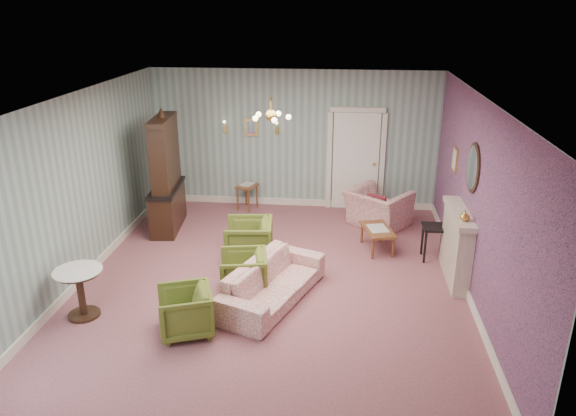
# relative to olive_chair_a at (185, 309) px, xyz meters

# --- Properties ---
(floor) EXTENTS (7.00, 7.00, 0.00)m
(floor) POSITION_rel_olive_chair_a_xyz_m (0.97, 1.54, -0.35)
(floor) COLOR #975861
(floor) RESTS_ON ground
(ceiling) EXTENTS (7.00, 7.00, 0.00)m
(ceiling) POSITION_rel_olive_chair_a_xyz_m (0.97, 1.54, 2.55)
(ceiling) COLOR white
(ceiling) RESTS_ON ground
(wall_back) EXTENTS (6.00, 0.00, 6.00)m
(wall_back) POSITION_rel_olive_chair_a_xyz_m (0.97, 5.04, 1.10)
(wall_back) COLOR gray
(wall_back) RESTS_ON ground
(wall_front) EXTENTS (6.00, 0.00, 6.00)m
(wall_front) POSITION_rel_olive_chair_a_xyz_m (0.97, -1.96, 1.10)
(wall_front) COLOR gray
(wall_front) RESTS_ON ground
(wall_left) EXTENTS (0.00, 7.00, 7.00)m
(wall_left) POSITION_rel_olive_chair_a_xyz_m (-2.03, 1.54, 1.10)
(wall_left) COLOR gray
(wall_left) RESTS_ON ground
(wall_right) EXTENTS (0.00, 7.00, 7.00)m
(wall_right) POSITION_rel_olive_chair_a_xyz_m (3.97, 1.54, 1.10)
(wall_right) COLOR gray
(wall_right) RESTS_ON ground
(wall_right_floral) EXTENTS (0.00, 7.00, 7.00)m
(wall_right_floral) POSITION_rel_olive_chair_a_xyz_m (3.95, 1.54, 1.10)
(wall_right_floral) COLOR #C16089
(wall_right_floral) RESTS_ON ground
(door) EXTENTS (1.12, 0.12, 2.16)m
(door) POSITION_rel_olive_chair_a_xyz_m (2.27, 5.00, 0.73)
(door) COLOR white
(door) RESTS_ON floor
(olive_chair_a) EXTENTS (0.84, 0.86, 0.70)m
(olive_chair_a) POSITION_rel_olive_chair_a_xyz_m (0.00, 0.00, 0.00)
(olive_chair_a) COLOR olive
(olive_chair_a) RESTS_ON floor
(olive_chair_b) EXTENTS (0.76, 0.79, 0.71)m
(olive_chair_b) POSITION_rel_olive_chair_a_xyz_m (0.57, 1.16, 0.00)
(olive_chair_b) COLOR olive
(olive_chair_b) RESTS_ON floor
(olive_chair_c) EXTENTS (0.80, 0.85, 0.80)m
(olive_chair_c) POSITION_rel_olive_chair_a_xyz_m (0.46, 2.26, 0.05)
(olive_chair_c) COLOR olive
(olive_chair_c) RESTS_ON floor
(sofa_chintz) EXTENTS (1.30, 2.12, 0.80)m
(sofa_chintz) POSITION_rel_olive_chair_a_xyz_m (1.04, 0.97, 0.05)
(sofa_chintz) COLOR #AB4557
(sofa_chintz) RESTS_ON floor
(wingback_chair) EXTENTS (1.31, 1.24, 0.96)m
(wingback_chair) POSITION_rel_olive_chair_a_xyz_m (2.72, 4.07, 0.13)
(wingback_chair) COLOR #AB4557
(wingback_chair) RESTS_ON floor
(dresser) EXTENTS (0.62, 1.43, 2.31)m
(dresser) POSITION_rel_olive_chair_a_xyz_m (-1.34, 3.51, 0.80)
(dresser) COLOR black
(dresser) RESTS_ON floor
(fireplace) EXTENTS (0.30, 1.40, 1.16)m
(fireplace) POSITION_rel_olive_chair_a_xyz_m (3.83, 1.94, 0.23)
(fireplace) COLOR beige
(fireplace) RESTS_ON floor
(mantel_vase) EXTENTS (0.15, 0.15, 0.15)m
(mantel_vase) POSITION_rel_olive_chair_a_xyz_m (3.81, 1.54, 0.88)
(mantel_vase) COLOR gold
(mantel_vase) RESTS_ON fireplace
(oval_mirror) EXTENTS (0.04, 0.76, 0.84)m
(oval_mirror) POSITION_rel_olive_chair_a_xyz_m (3.93, 1.94, 1.50)
(oval_mirror) COLOR white
(oval_mirror) RESTS_ON wall_right
(framed_print) EXTENTS (0.04, 0.34, 0.42)m
(framed_print) POSITION_rel_olive_chair_a_xyz_m (3.94, 3.29, 1.25)
(framed_print) COLOR gold
(framed_print) RESTS_ON wall_right
(coffee_table) EXTENTS (0.64, 0.90, 0.42)m
(coffee_table) POSITION_rel_olive_chair_a_xyz_m (2.66, 2.89, -0.14)
(coffee_table) COLOR brown
(coffee_table) RESTS_ON floor
(side_table_black) EXTENTS (0.42, 0.42, 0.61)m
(side_table_black) POSITION_rel_olive_chair_a_xyz_m (3.60, 2.61, -0.04)
(side_table_black) COLOR black
(side_table_black) RESTS_ON floor
(pedestal_table) EXTENTS (0.68, 0.68, 0.73)m
(pedestal_table) POSITION_rel_olive_chair_a_xyz_m (-1.55, 0.25, 0.01)
(pedestal_table) COLOR black
(pedestal_table) RESTS_ON floor
(nesting_table) EXTENTS (0.49, 0.54, 0.58)m
(nesting_table) POSITION_rel_olive_chair_a_xyz_m (0.01, 4.69, -0.06)
(nesting_table) COLOR brown
(nesting_table) RESTS_ON floor
(gilt_mirror_back) EXTENTS (0.28, 0.06, 0.36)m
(gilt_mirror_back) POSITION_rel_olive_chair_a_xyz_m (0.07, 5.00, 1.35)
(gilt_mirror_back) COLOR gold
(gilt_mirror_back) RESTS_ON wall_back
(sconce_left) EXTENTS (0.16, 0.12, 0.30)m
(sconce_left) POSITION_rel_olive_chair_a_xyz_m (-0.48, 4.98, 1.35)
(sconce_left) COLOR gold
(sconce_left) RESTS_ON wall_back
(sconce_right) EXTENTS (0.16, 0.12, 0.30)m
(sconce_right) POSITION_rel_olive_chair_a_xyz_m (0.62, 4.98, 1.35)
(sconce_right) COLOR gold
(sconce_right) RESTS_ON wall_back
(chandelier) EXTENTS (0.56, 0.56, 0.36)m
(chandelier) POSITION_rel_olive_chair_a_xyz_m (0.97, 1.54, 2.28)
(chandelier) COLOR gold
(chandelier) RESTS_ON ceiling
(burgundy_cushion) EXTENTS (0.41, 0.28, 0.39)m
(burgundy_cushion) POSITION_rel_olive_chair_a_xyz_m (2.67, 3.92, 0.13)
(burgundy_cushion) COLOR maroon
(burgundy_cushion) RESTS_ON wingback_chair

